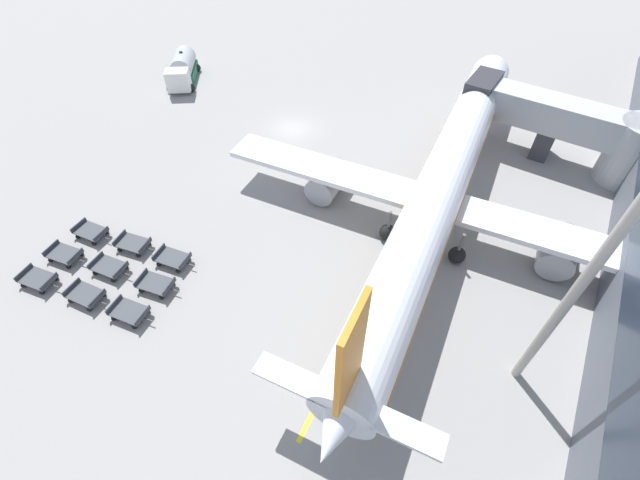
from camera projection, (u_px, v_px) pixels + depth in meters
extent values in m
plane|color=gray|center=(293.00, 129.00, 44.53)|extent=(500.00, 500.00, 0.00)
cylinder|color=#B2B5BA|center=(634.00, 153.00, 36.87)|extent=(4.41, 4.41, 5.65)
cube|color=#B2B5BA|center=(556.00, 115.00, 38.39)|extent=(14.04, 3.56, 2.80)
cube|color=#2D2D33|center=(480.00, 94.00, 40.96)|extent=(2.59, 4.51, 3.36)
cube|color=#38383D|center=(544.00, 142.00, 40.46)|extent=(1.72, 2.72, 2.86)
cylinder|color=silver|center=(443.00, 182.00, 32.80)|extent=(7.06, 39.81, 3.66)
sphere|color=silver|center=(490.00, 73.00, 44.97)|extent=(3.48, 3.48, 3.48)
cone|color=silver|center=(340.00, 419.00, 20.62)|extent=(3.84, 4.68, 3.48)
cube|color=orange|center=(351.00, 357.00, 17.37)|extent=(0.52, 2.76, 6.36)
cube|color=silver|center=(345.00, 403.00, 20.60)|extent=(9.88, 2.10, 0.24)
cube|color=silver|center=(435.00, 202.00, 32.43)|extent=(35.17, 6.15, 0.44)
cylinder|color=gray|center=(557.00, 250.00, 31.07)|extent=(2.89, 4.05, 2.57)
cylinder|color=gray|center=(328.00, 181.00, 36.42)|extent=(2.89, 4.05, 2.57)
cube|color=orange|center=(441.00, 188.00, 33.27)|extent=(6.80, 35.87, 0.66)
cylinder|color=#56565B|center=(470.00, 125.00, 41.83)|extent=(0.24, 0.24, 2.20)
sphere|color=black|center=(467.00, 135.00, 42.63)|extent=(1.28, 1.28, 1.28)
cylinder|color=#56565B|center=(460.00, 245.00, 31.04)|extent=(0.24, 0.24, 2.20)
sphere|color=black|center=(457.00, 255.00, 31.85)|extent=(1.28, 1.28, 1.28)
cylinder|color=#56565B|center=(389.00, 222.00, 32.64)|extent=(0.24, 0.24, 2.20)
sphere|color=black|center=(387.00, 232.00, 33.44)|extent=(1.28, 1.28, 1.28)
cube|color=white|center=(178.00, 80.00, 48.51)|extent=(3.08, 2.88, 2.28)
cube|color=#236B4C|center=(186.00, 72.00, 51.95)|extent=(4.61, 5.13, 1.13)
cylinder|color=#ADB2B7|center=(183.00, 63.00, 51.11)|extent=(4.40, 4.89, 2.42)
sphere|color=#333338|center=(181.00, 53.00, 50.22)|extent=(0.44, 0.44, 0.44)
sphere|color=black|center=(170.00, 89.00, 49.42)|extent=(0.90, 0.90, 0.90)
sphere|color=black|center=(191.00, 88.00, 49.53)|extent=(0.90, 0.90, 0.90)
sphere|color=black|center=(178.00, 68.00, 52.88)|extent=(0.90, 0.90, 0.90)
sphere|color=black|center=(197.00, 68.00, 52.99)|extent=(0.90, 0.90, 0.90)
cube|color=#424449|center=(37.00, 278.00, 30.47)|extent=(2.65, 1.93, 0.10)
cube|color=#2D333D|center=(49.00, 281.00, 30.02)|extent=(0.33, 1.56, 0.32)
cube|color=#2D333D|center=(23.00, 272.00, 30.60)|extent=(0.33, 1.56, 0.32)
cube|color=#333338|center=(55.00, 286.00, 30.17)|extent=(0.70, 0.17, 0.06)
sphere|color=black|center=(42.00, 292.00, 30.11)|extent=(0.36, 0.36, 0.36)
sphere|color=black|center=(56.00, 278.00, 30.95)|extent=(0.36, 0.36, 0.36)
sphere|color=black|center=(23.00, 285.00, 30.53)|extent=(0.36, 0.36, 0.36)
sphere|color=black|center=(38.00, 272.00, 31.37)|extent=(0.36, 0.36, 0.36)
cube|color=#424449|center=(85.00, 294.00, 29.54)|extent=(2.59, 1.81, 0.10)
cube|color=#2D333D|center=(97.00, 298.00, 29.06)|extent=(0.25, 1.56, 0.32)
cube|color=#2D333D|center=(71.00, 287.00, 29.71)|extent=(0.25, 1.56, 0.32)
cube|color=#333338|center=(103.00, 303.00, 29.19)|extent=(0.70, 0.13, 0.06)
sphere|color=black|center=(89.00, 309.00, 29.16)|extent=(0.36, 0.36, 0.36)
sphere|color=black|center=(104.00, 294.00, 29.98)|extent=(0.36, 0.36, 0.36)
sphere|color=black|center=(71.00, 300.00, 29.63)|extent=(0.36, 0.36, 0.36)
sphere|color=black|center=(85.00, 286.00, 30.46)|extent=(0.36, 0.36, 0.36)
cube|color=#424449|center=(129.00, 311.00, 28.59)|extent=(2.63, 1.90, 0.10)
cube|color=#2D333D|center=(142.00, 315.00, 28.13)|extent=(0.30, 1.56, 0.32)
cube|color=#2D333D|center=(114.00, 304.00, 28.73)|extent=(0.30, 1.56, 0.32)
cube|color=#333338|center=(149.00, 320.00, 28.27)|extent=(0.70, 0.16, 0.06)
sphere|color=black|center=(135.00, 326.00, 28.22)|extent=(0.36, 0.36, 0.36)
sphere|color=black|center=(147.00, 311.00, 29.06)|extent=(0.36, 0.36, 0.36)
sphere|color=black|center=(114.00, 318.00, 28.66)|extent=(0.36, 0.36, 0.36)
sphere|color=black|center=(127.00, 303.00, 29.49)|extent=(0.36, 0.36, 0.36)
cube|color=#424449|center=(64.00, 254.00, 32.06)|extent=(2.64, 1.92, 0.10)
cube|color=#2D333D|center=(75.00, 256.00, 31.61)|extent=(0.32, 1.56, 0.32)
cube|color=#2D333D|center=(51.00, 248.00, 32.20)|extent=(0.32, 1.56, 0.32)
cube|color=#333338|center=(81.00, 261.00, 31.76)|extent=(0.70, 0.17, 0.06)
sphere|color=black|center=(68.00, 266.00, 31.70)|extent=(0.36, 0.36, 0.36)
sphere|color=black|center=(81.00, 254.00, 32.54)|extent=(0.36, 0.36, 0.36)
sphere|color=black|center=(51.00, 260.00, 32.13)|extent=(0.36, 0.36, 0.36)
sphere|color=black|center=(64.00, 248.00, 32.97)|extent=(0.36, 0.36, 0.36)
cube|color=#424449|center=(109.00, 266.00, 31.22)|extent=(2.61, 1.86, 0.10)
cube|color=#2D333D|center=(121.00, 270.00, 30.75)|extent=(0.28, 1.56, 0.32)
cube|color=#2D333D|center=(95.00, 260.00, 31.38)|extent=(0.28, 1.56, 0.32)
cube|color=#333338|center=(126.00, 274.00, 30.89)|extent=(0.70, 0.15, 0.06)
sphere|color=black|center=(114.00, 280.00, 30.85)|extent=(0.36, 0.36, 0.36)
sphere|color=black|center=(126.00, 267.00, 31.68)|extent=(0.36, 0.36, 0.36)
sphere|color=black|center=(95.00, 273.00, 31.30)|extent=(0.36, 0.36, 0.36)
sphere|color=black|center=(108.00, 260.00, 32.13)|extent=(0.36, 0.36, 0.36)
cube|color=#424449|center=(155.00, 283.00, 30.17)|extent=(2.68, 1.98, 0.10)
cube|color=#2D333D|center=(169.00, 286.00, 29.75)|extent=(0.37, 1.55, 0.32)
cube|color=#2D333D|center=(140.00, 277.00, 30.29)|extent=(0.37, 1.55, 0.32)
cube|color=#333338|center=(175.00, 290.00, 29.90)|extent=(0.70, 0.19, 0.06)
sphere|color=black|center=(162.00, 297.00, 29.82)|extent=(0.36, 0.36, 0.36)
sphere|color=black|center=(172.00, 283.00, 30.67)|extent=(0.36, 0.36, 0.36)
sphere|color=black|center=(141.00, 290.00, 30.21)|extent=(0.36, 0.36, 0.36)
sphere|color=black|center=(152.00, 276.00, 31.06)|extent=(0.36, 0.36, 0.36)
cube|color=#424449|center=(91.00, 231.00, 33.67)|extent=(2.58, 1.80, 0.10)
cube|color=#2D333D|center=(101.00, 234.00, 33.18)|extent=(0.23, 1.56, 0.32)
cube|color=#2D333D|center=(78.00, 225.00, 33.85)|extent=(0.23, 1.56, 0.32)
cube|color=#333338|center=(106.00, 238.00, 33.31)|extent=(0.70, 0.13, 0.06)
sphere|color=black|center=(94.00, 243.00, 33.29)|extent=(0.36, 0.36, 0.36)
sphere|color=black|center=(107.00, 232.00, 34.11)|extent=(0.36, 0.36, 0.36)
sphere|color=black|center=(78.00, 237.00, 33.77)|extent=(0.36, 0.36, 0.36)
sphere|color=black|center=(90.00, 226.00, 34.59)|extent=(0.36, 0.36, 0.36)
cube|color=#424449|center=(133.00, 243.00, 32.80)|extent=(2.68, 1.98, 0.10)
cube|color=#2D333D|center=(145.00, 245.00, 32.37)|extent=(0.37, 1.55, 0.32)
cube|color=#2D333D|center=(119.00, 237.00, 32.92)|extent=(0.37, 1.55, 0.32)
cube|color=#333338|center=(151.00, 249.00, 32.53)|extent=(0.70, 0.19, 0.06)
sphere|color=black|center=(138.00, 255.00, 32.45)|extent=(0.36, 0.36, 0.36)
sphere|color=black|center=(149.00, 243.00, 33.30)|extent=(0.36, 0.36, 0.36)
sphere|color=black|center=(120.00, 250.00, 32.84)|extent=(0.36, 0.36, 0.36)
sphere|color=black|center=(130.00, 238.00, 33.69)|extent=(0.36, 0.36, 0.36)
cube|color=#424449|center=(172.00, 258.00, 31.79)|extent=(2.64, 1.92, 0.10)
cube|color=#2D333D|center=(185.00, 260.00, 31.34)|extent=(0.32, 1.56, 0.32)
cube|color=#2D333D|center=(158.00, 252.00, 31.93)|extent=(0.32, 1.56, 0.32)
cube|color=#333338|center=(191.00, 265.00, 31.48)|extent=(0.70, 0.17, 0.06)
sphere|color=black|center=(178.00, 271.00, 31.43)|extent=(0.36, 0.36, 0.36)
sphere|color=black|center=(188.00, 258.00, 32.27)|extent=(0.36, 0.36, 0.36)
sphere|color=black|center=(159.00, 264.00, 31.85)|extent=(0.36, 0.36, 0.36)
sphere|color=black|center=(169.00, 252.00, 32.69)|extent=(0.36, 0.36, 0.36)
cylinder|color=#ADA89E|center=(599.00, 260.00, 18.31)|extent=(0.52, 0.52, 21.50)
cube|color=yellow|center=(369.00, 295.00, 30.13)|extent=(2.18, 21.72, 0.01)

